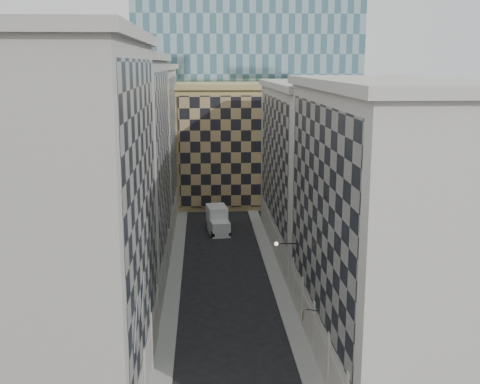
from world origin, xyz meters
name	(u,v)px	position (x,y,z in m)	size (l,w,h in m)	color
sidewalk_west	(173,287)	(-5.25, 30.00, 0.07)	(1.50, 100.00, 0.15)	gray
sidewalk_east	(279,285)	(5.25, 30.00, 0.07)	(1.50, 100.00, 0.15)	gray
bldg_left_a	(66,223)	(-10.88, 11.00, 11.82)	(10.80, 22.80, 23.70)	#A79F96
bldg_left_b	(115,171)	(-10.88, 33.00, 11.32)	(10.80, 22.80, 22.70)	#98968E
bldg_left_c	(138,146)	(-10.88, 55.00, 10.83)	(10.80, 22.80, 21.70)	#A79F96
bldg_right_a	(384,224)	(10.88, 15.00, 10.32)	(10.80, 26.80, 20.70)	beige
bldg_right_b	(315,168)	(10.89, 42.00, 9.85)	(10.80, 28.80, 19.70)	beige
tan_block	(229,143)	(2.00, 67.90, 9.44)	(16.80, 14.80, 18.80)	tan
church_tower	(213,33)	(0.00, 82.00, 26.95)	(7.20, 7.20, 51.50)	#302C25
flagpoles_left	(139,309)	(-5.90, 6.00, 8.00)	(0.10, 6.33, 2.33)	gray
bracket_lamp	(278,244)	(4.38, 24.00, 6.20)	(1.98, 0.36, 0.36)	black
box_truck	(218,221)	(-0.28, 50.09, 1.44)	(3.18, 6.28, 3.31)	white
dark_car	(222,217)	(0.39, 55.29, 0.62)	(1.30, 3.74, 1.23)	#0F1D37
shop_sign	(303,315)	(4.95, 13.95, 3.83)	(1.29, 0.71, 0.84)	black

